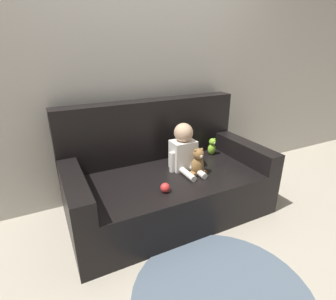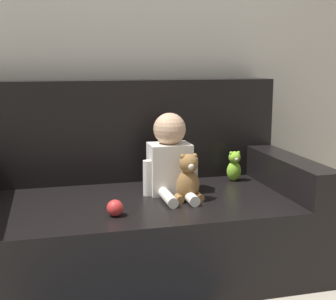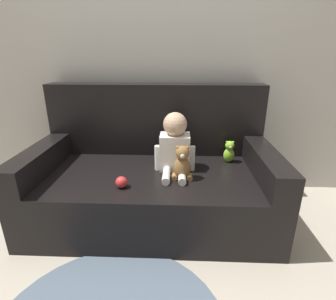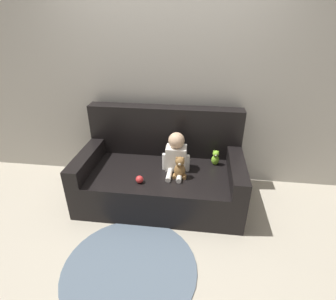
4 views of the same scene
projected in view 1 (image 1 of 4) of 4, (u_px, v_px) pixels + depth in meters
name	position (u px, v px, depth m)	size (l,w,h in m)	color
ground_plane	(168.00, 211.00, 2.53)	(12.00, 12.00, 0.00)	#B7AD99
wall_back	(142.00, 66.00, 2.51)	(8.00, 0.05, 2.60)	#ADA89E
couch	(165.00, 178.00, 2.47)	(1.80, 0.97, 1.00)	black
person_baby	(184.00, 150.00, 2.40)	(0.30, 0.37, 0.44)	white
teddy_bear_brown	(198.00, 162.00, 2.32)	(0.14, 0.11, 0.25)	olive
plush_toy_side	(212.00, 147.00, 2.75)	(0.09, 0.08, 0.18)	#8CD133
toy_ball	(165.00, 188.00, 2.06)	(0.08, 0.08, 0.08)	red
floor_rug	(222.00, 297.00, 1.66)	(1.16, 1.16, 0.01)	slate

